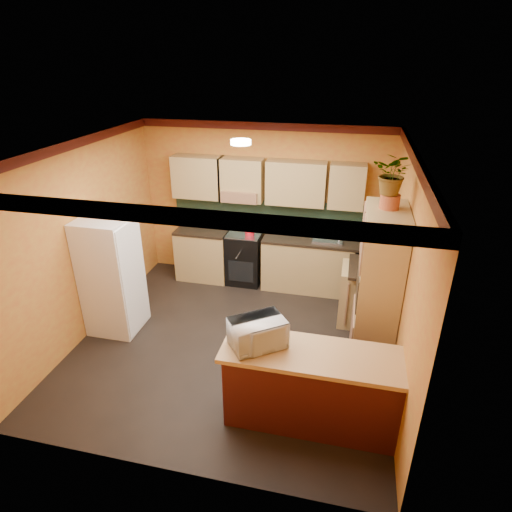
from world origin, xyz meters
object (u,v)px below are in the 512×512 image
at_px(pantry, 377,291).
at_px(microwave, 257,333).
at_px(base_cabinets_back, 280,262).
at_px(stove, 245,257).
at_px(breakfast_bar, 311,390).
at_px(fridge, 112,276).

bearing_deg(pantry, microwave, -135.54).
height_order(base_cabinets_back, microwave, microwave).
distance_m(stove, breakfast_bar, 3.33).
relative_size(base_cabinets_back, microwave, 6.62).
relative_size(pantry, microwave, 3.81).
distance_m(fridge, microwave, 2.66).
xyz_separation_m(fridge, breakfast_bar, (2.96, -1.18, -0.41)).
distance_m(pantry, microwave, 1.72).
bearing_deg(base_cabinets_back, pantry, -49.68).
bearing_deg(pantry, stove, 140.24).
xyz_separation_m(pantry, breakfast_bar, (-0.64, -1.21, -0.61)).
bearing_deg(stove, fridge, -129.38).
height_order(stove, microwave, microwave).
relative_size(stove, breakfast_bar, 0.51).
xyz_separation_m(base_cabinets_back, stove, (-0.63, -0.00, 0.02)).
bearing_deg(pantry, base_cabinets_back, 130.32).
height_order(base_cabinets_back, stove, stove).
distance_m(base_cabinets_back, stove, 0.63).
height_order(fridge, breakfast_bar, fridge).
bearing_deg(microwave, stove, 70.40).
distance_m(pantry, breakfast_bar, 1.50).
distance_m(stove, microwave, 3.17).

